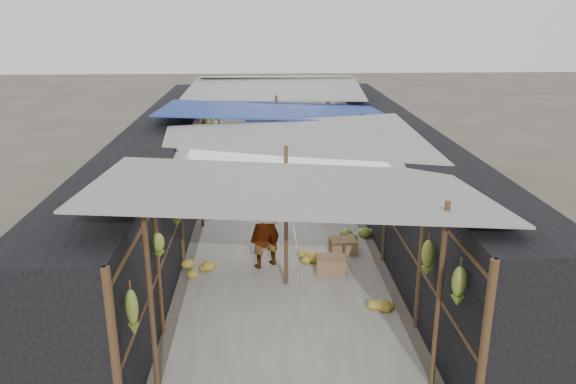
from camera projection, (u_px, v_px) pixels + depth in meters
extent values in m
cube|color=#9E998E|center=(280.00, 217.00, 13.56)|extent=(3.60, 16.00, 0.02)
cube|color=black|center=(164.00, 174.00, 13.09)|extent=(1.40, 15.00, 2.30)
cube|color=black|center=(393.00, 171.00, 13.33)|extent=(1.40, 15.00, 2.30)
cube|color=#98724D|center=(331.00, 265.00, 10.66)|extent=(0.59, 0.49, 0.32)
cube|color=#98724D|center=(343.00, 246.00, 11.51)|extent=(0.56, 0.46, 0.32)
cube|color=#98724D|center=(249.00, 164.00, 17.79)|extent=(0.47, 0.40, 0.28)
cylinder|color=black|center=(320.00, 165.00, 17.88)|extent=(0.64, 0.64, 0.19)
imported|color=silver|center=(264.00, 223.00, 10.70)|extent=(0.79, 0.72, 1.82)
imported|color=#2130A7|center=(275.00, 155.00, 15.73)|extent=(0.97, 0.80, 1.84)
imported|color=#44413B|center=(327.00, 205.00, 13.20)|extent=(0.33, 0.54, 0.82)
cylinder|color=brown|center=(151.00, 306.00, 6.91)|extent=(0.07, 0.07, 2.60)
cylinder|color=brown|center=(439.00, 299.00, 7.07)|extent=(0.07, 0.07, 2.60)
cylinder|color=brown|center=(286.00, 218.00, 9.84)|extent=(0.07, 0.07, 2.60)
cylinder|color=brown|center=(200.00, 173.00, 12.61)|extent=(0.07, 0.07, 2.60)
cylinder|color=brown|center=(359.00, 171.00, 12.77)|extent=(0.07, 0.07, 2.60)
cylinder|color=brown|center=(277.00, 142.00, 15.54)|extent=(0.07, 0.07, 2.60)
cylinder|color=brown|center=(219.00, 123.00, 18.32)|extent=(0.07, 0.07, 2.60)
cylinder|color=brown|center=(329.00, 122.00, 18.48)|extent=(0.07, 0.07, 2.60)
cube|color=gray|center=(292.00, 187.00, 7.57)|extent=(5.21, 3.19, 0.52)
cube|color=gray|center=(294.00, 144.00, 10.67)|extent=(5.23, 3.73, 0.50)
cube|color=#204096|center=(274.00, 110.00, 13.76)|extent=(5.40, 3.60, 0.41)
cube|color=gray|center=(275.00, 89.00, 16.87)|extent=(5.37, 3.66, 0.27)
cube|color=gray|center=(276.00, 76.00, 19.13)|extent=(5.00, 1.99, 0.24)
cylinder|color=brown|center=(192.00, 135.00, 12.85)|extent=(0.06, 15.00, 0.06)
cylinder|color=brown|center=(365.00, 134.00, 13.03)|extent=(0.06, 15.00, 0.06)
cylinder|color=gray|center=(279.00, 135.00, 12.94)|extent=(0.02, 15.00, 0.02)
cube|color=#22349B|center=(256.00, 116.00, 16.97)|extent=(0.65, 0.03, 0.60)
cube|color=#221BB4|center=(269.00, 149.00, 12.84)|extent=(0.70, 0.03, 0.60)
cube|color=#182C9F|center=(302.00, 159.00, 12.09)|extent=(0.55, 0.03, 0.65)
cube|color=#B21B21|center=(317.00, 168.00, 11.32)|extent=(0.50, 0.03, 0.60)
cube|color=silver|center=(302.00, 124.00, 15.64)|extent=(0.60, 0.03, 0.55)
ellipsoid|color=olive|center=(132.00, 313.00, 6.27)|extent=(0.14, 0.12, 0.58)
ellipsoid|color=olive|center=(158.00, 245.00, 7.87)|extent=(0.18, 0.15, 0.38)
ellipsoid|color=olive|center=(176.00, 212.00, 9.51)|extent=(0.19, 0.16, 0.54)
ellipsoid|color=olive|center=(188.00, 171.00, 11.06)|extent=(0.17, 0.14, 0.39)
ellipsoid|color=olive|center=(193.00, 158.00, 12.04)|extent=(0.16, 0.13, 0.54)
ellipsoid|color=olive|center=(200.00, 143.00, 13.42)|extent=(0.18, 0.15, 0.47)
ellipsoid|color=olive|center=(207.00, 126.00, 15.16)|extent=(0.18, 0.16, 0.41)
ellipsoid|color=olive|center=(212.00, 124.00, 16.52)|extent=(0.19, 0.16, 0.42)
ellipsoid|color=olive|center=(216.00, 116.00, 18.02)|extent=(0.14, 0.12, 0.40)
ellipsoid|color=olive|center=(219.00, 108.00, 19.65)|extent=(0.18, 0.15, 0.56)
ellipsoid|color=olive|center=(459.00, 286.00, 6.58)|extent=(0.18, 0.15, 0.52)
ellipsoid|color=olive|center=(428.00, 258.00, 7.81)|extent=(0.18, 0.15, 0.55)
ellipsoid|color=olive|center=(392.00, 195.00, 9.88)|extent=(0.18, 0.15, 0.55)
ellipsoid|color=olive|center=(377.00, 173.00, 11.22)|extent=(0.18, 0.15, 0.47)
ellipsoid|color=olive|center=(367.00, 156.00, 12.19)|extent=(0.17, 0.15, 0.56)
ellipsoid|color=olive|center=(357.00, 145.00, 13.51)|extent=(0.17, 0.14, 0.48)
ellipsoid|color=olive|center=(347.00, 136.00, 15.00)|extent=(0.20, 0.17, 0.35)
ellipsoid|color=olive|center=(339.00, 119.00, 16.47)|extent=(0.18, 0.15, 0.57)
ellipsoid|color=olive|center=(332.00, 115.00, 18.12)|extent=(0.17, 0.14, 0.38)
ellipsoid|color=olive|center=(325.00, 107.00, 20.03)|extent=(0.14, 0.12, 0.56)
ellipsoid|color=olive|center=(219.00, 193.00, 15.06)|extent=(0.47, 0.40, 0.23)
ellipsoid|color=olive|center=(235.00, 169.00, 17.26)|extent=(0.54, 0.46, 0.27)
ellipsoid|color=olive|center=(309.00, 258.00, 11.06)|extent=(0.51, 0.43, 0.25)
ellipsoid|color=olive|center=(195.00, 266.00, 10.63)|extent=(0.63, 0.54, 0.32)
ellipsoid|color=olive|center=(355.00, 229.00, 12.39)|extent=(0.72, 0.61, 0.36)
ellipsoid|color=olive|center=(388.00, 305.00, 9.25)|extent=(0.56, 0.47, 0.28)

